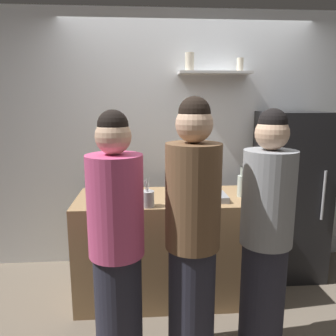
% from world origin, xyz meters
% --- Properties ---
extents(ground_plane, '(5.28, 5.28, 0.00)m').
position_xyz_m(ground_plane, '(0.00, 0.00, 0.00)').
color(ground_plane, '#726656').
extents(back_wall_assembly, '(4.80, 0.32, 2.60)m').
position_xyz_m(back_wall_assembly, '(0.00, 1.25, 1.30)').
color(back_wall_assembly, white).
rests_on(back_wall_assembly, ground).
extents(refrigerator, '(0.58, 0.65, 1.61)m').
position_xyz_m(refrigerator, '(0.99, 0.85, 0.81)').
color(refrigerator, black).
rests_on(refrigerator, ground).
extents(counter, '(1.56, 0.68, 0.91)m').
position_xyz_m(counter, '(-0.24, 0.51, 0.45)').
color(counter, '#9E7A51').
rests_on(counter, ground).
extents(baking_pan, '(0.34, 0.24, 0.05)m').
position_xyz_m(baking_pan, '(0.06, 0.38, 0.93)').
color(baking_pan, gray).
rests_on(baking_pan, counter).
extents(utensil_holder, '(0.11, 0.11, 0.22)m').
position_xyz_m(utensil_holder, '(-0.42, 0.25, 0.97)').
color(utensil_holder, '#B2B2B7').
rests_on(utensil_holder, counter).
extents(wine_bottle_pale_glass, '(0.07, 0.07, 0.27)m').
position_xyz_m(wine_bottle_pale_glass, '(0.38, 0.47, 1.01)').
color(wine_bottle_pale_glass, '#B2BFB2').
rests_on(wine_bottle_pale_glass, counter).
extents(wine_bottle_green_glass, '(0.08, 0.08, 0.30)m').
position_xyz_m(wine_bottle_green_glass, '(-0.72, 0.71, 1.02)').
color(wine_bottle_green_glass, '#19471E').
rests_on(wine_bottle_green_glass, counter).
extents(water_bottle_plastic, '(0.09, 0.09, 0.24)m').
position_xyz_m(water_bottle_plastic, '(-0.71, 0.55, 1.02)').
color(water_bottle_plastic, silver).
rests_on(water_bottle_plastic, counter).
extents(person_brown_jacket, '(0.34, 0.34, 1.74)m').
position_xyz_m(person_brown_jacket, '(-0.15, -0.29, 0.87)').
color(person_brown_jacket, '#262633').
rests_on(person_brown_jacket, ground).
extents(person_pink_top, '(0.34, 0.34, 1.66)m').
position_xyz_m(person_pink_top, '(-0.62, -0.29, 0.82)').
color(person_pink_top, '#262633').
rests_on(person_pink_top, ground).
extents(person_grey_hoodie, '(0.34, 0.34, 1.67)m').
position_xyz_m(person_grey_hoodie, '(0.36, -0.20, 0.83)').
color(person_grey_hoodie, '#262633').
rests_on(person_grey_hoodie, ground).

